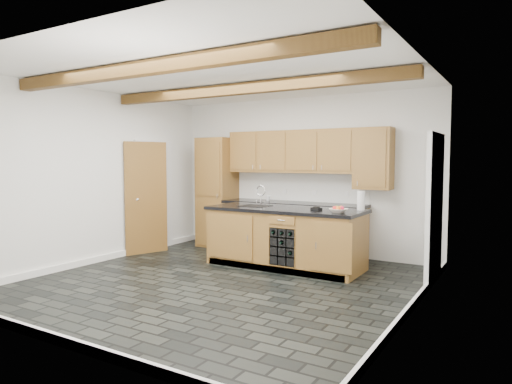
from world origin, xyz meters
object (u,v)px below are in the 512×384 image
island (285,237)px  fruit_bowl (338,211)px  paper_towel (361,201)px  kitchen_scale (316,209)px

island → fruit_bowl: size_ratio=9.96×
island → paper_towel: bearing=14.7°
fruit_bowl → paper_towel: size_ratio=0.87×
island → paper_towel: 1.30m
kitchen_scale → fruit_bowl: bearing=0.1°
island → kitchen_scale: (0.54, -0.04, 0.49)m
island → kitchen_scale: bearing=-4.6°
island → fruit_bowl: bearing=-11.6°
kitchen_scale → paper_towel: 0.67m
fruit_bowl → paper_towel: bearing=71.2°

